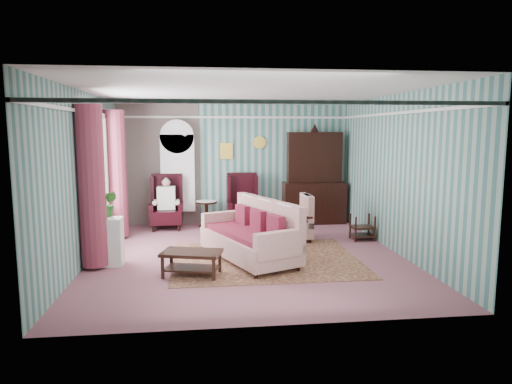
{
  "coord_description": "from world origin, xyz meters",
  "views": [
    {
      "loc": [
        -0.78,
        -7.96,
        2.24
      ],
      "look_at": [
        0.23,
        0.6,
        1.07
      ],
      "focal_mm": 32.0,
      "sensor_mm": 36.0,
      "label": 1
    }
  ],
  "objects": [
    {
      "name": "wingback_right",
      "position": [
        0.15,
        2.45,
        0.62
      ],
      "size": [
        0.76,
        0.8,
        1.25
      ],
      "primitive_type": "cube",
      "color": "black",
      "rests_on": "floor"
    },
    {
      "name": "floor",
      "position": [
        0.0,
        0.0,
        0.0
      ],
      "size": [
        6.0,
        6.0,
        0.0
      ],
      "primitive_type": "plane",
      "color": "#824B55",
      "rests_on": "ground"
    },
    {
      "name": "nest_table",
      "position": [
        2.47,
        0.9,
        0.27
      ],
      "size": [
        0.45,
        0.38,
        0.54
      ],
      "primitive_type": "cube",
      "color": "black",
      "rests_on": "floor"
    },
    {
      "name": "bookcase",
      "position": [
        -1.35,
        2.84,
        1.12
      ],
      "size": [
        0.8,
        0.28,
        2.24
      ],
      "primitive_type": "cube",
      "color": "white",
      "rests_on": "floor"
    },
    {
      "name": "room_shell",
      "position": [
        -0.62,
        0.18,
        2.01
      ],
      "size": [
        5.53,
        6.02,
        2.91
      ],
      "color": "#3D6F6B",
      "rests_on": "ground"
    },
    {
      "name": "rug",
      "position": [
        0.3,
        -0.3,
        0.01
      ],
      "size": [
        3.2,
        2.6,
        0.01
      ],
      "primitive_type": "cube",
      "color": "#44161E",
      "rests_on": "floor"
    },
    {
      "name": "floral_armchair",
      "position": [
        1.04,
        1.02,
        0.55
      ],
      "size": [
        0.8,
        0.81,
        1.09
      ],
      "primitive_type": "cube",
      "rotation": [
        0.0,
        0.0,
        1.62
      ],
      "color": "beige",
      "rests_on": "floor"
    },
    {
      "name": "round_side_table",
      "position": [
        -0.7,
        2.6,
        0.3
      ],
      "size": [
        0.5,
        0.5,
        0.6
      ],
      "primitive_type": "cylinder",
      "color": "black",
      "rests_on": "floor"
    },
    {
      "name": "seated_woman",
      "position": [
        -1.6,
        2.45,
        0.59
      ],
      "size": [
        0.44,
        0.4,
        1.18
      ],
      "primitive_type": null,
      "color": "silver",
      "rests_on": "floor"
    },
    {
      "name": "potted_plant_a",
      "position": [
        -2.46,
        -0.39,
        0.99
      ],
      "size": [
        0.41,
        0.38,
        0.39
      ],
      "primitive_type": "imported",
      "rotation": [
        0.0,
        0.0,
        0.25
      ],
      "color": "#1B4816",
      "rests_on": "plant_stand"
    },
    {
      "name": "plant_stand",
      "position": [
        -2.4,
        -0.3,
        0.4
      ],
      "size": [
        0.55,
        0.35,
        0.8
      ],
      "primitive_type": "cube",
      "color": "silver",
      "rests_on": "floor"
    },
    {
      "name": "dresser_hutch",
      "position": [
        1.9,
        2.72,
        1.18
      ],
      "size": [
        1.5,
        0.56,
        2.36
      ],
      "primitive_type": "cube",
      "color": "black",
      "rests_on": "floor"
    },
    {
      "name": "sofa",
      "position": [
        -0.0,
        -0.29,
        0.48
      ],
      "size": [
        1.76,
        2.34,
        0.96
      ],
      "primitive_type": "cube",
      "rotation": [
        0.0,
        0.0,
        1.97
      ],
      "color": "beige",
      "rests_on": "floor"
    },
    {
      "name": "potted_plant_c",
      "position": [
        -2.43,
        -0.2,
        1.0
      ],
      "size": [
        0.28,
        0.28,
        0.41
      ],
      "primitive_type": "imported",
      "rotation": [
        0.0,
        0.0,
        -0.26
      ],
      "color": "#1F4917",
      "rests_on": "plant_stand"
    },
    {
      "name": "coffee_table",
      "position": [
        -0.97,
        -1.03,
        0.19
      ],
      "size": [
        1.01,
        0.73,
        0.39
      ],
      "primitive_type": "cube",
      "rotation": [
        0.0,
        0.0,
        -0.26
      ],
      "color": "black",
      "rests_on": "floor"
    },
    {
      "name": "wingback_left",
      "position": [
        -1.6,
        2.45,
        0.62
      ],
      "size": [
        0.76,
        0.8,
        1.25
      ],
      "primitive_type": "cube",
      "color": "black",
      "rests_on": "floor"
    },
    {
      "name": "potted_plant_b",
      "position": [
        -2.34,
        -0.15,
        1.01
      ],
      "size": [
        0.24,
        0.2,
        0.43
      ],
      "primitive_type": "imported",
      "rotation": [
        0.0,
        0.0,
        0.03
      ],
      "color": "#1F5119",
      "rests_on": "plant_stand"
    }
  ]
}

